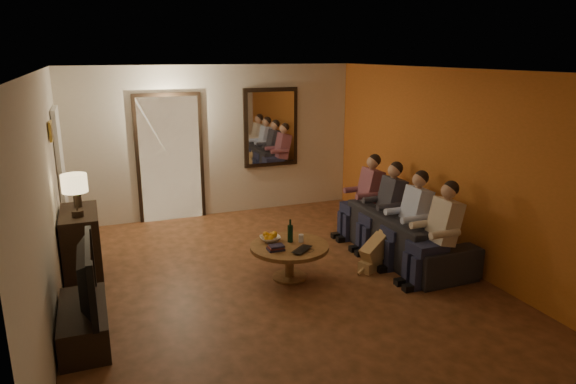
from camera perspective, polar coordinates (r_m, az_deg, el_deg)
name	(u,v)px	position (r m, az deg, el deg)	size (l,w,h in m)	color
floor	(275,279)	(6.62, -1.51, -9.69)	(5.00, 6.00, 0.01)	#472C13
ceiling	(273,70)	(6.01, -1.68, 13.41)	(5.00, 6.00, 0.01)	white
back_wall	(216,142)	(9.02, -8.03, 5.57)	(5.00, 0.02, 2.60)	beige
front_wall	(422,280)	(3.65, 14.63, -9.39)	(5.00, 0.02, 2.60)	beige
left_wall	(47,201)	(5.88, -25.22, -0.95)	(0.02, 6.00, 2.60)	beige
right_wall	(445,165)	(7.39, 17.02, 2.92)	(0.02, 6.00, 2.60)	beige
orange_accent	(444,165)	(7.38, 16.96, 2.91)	(0.01, 6.00, 2.60)	#B8621F
kitchen_doorway	(170,159)	(8.90, -12.96, 3.56)	(1.00, 0.06, 2.10)	#FFE0A5
door_trim	(170,159)	(8.89, -12.95, 3.55)	(1.12, 0.04, 2.22)	black
fridge_glimpse	(185,167)	(8.97, -11.33, 2.76)	(0.45, 0.03, 1.70)	silver
mirror_frame	(271,127)	(9.22, -1.92, 7.18)	(1.00, 0.05, 1.40)	black
mirror_glass	(271,128)	(9.19, -1.86, 7.15)	(0.86, 0.02, 1.26)	white
white_door	(62,178)	(8.17, -23.79, 1.40)	(0.06, 0.85, 2.04)	white
framed_art	(51,131)	(7.04, -24.87, 6.15)	(0.03, 0.28, 0.24)	#B28C33
art_canvas	(52,131)	(7.04, -24.75, 6.16)	(0.01, 0.22, 0.18)	brown
dresser	(82,244)	(7.10, -21.94, -5.35)	(0.45, 0.97, 0.86)	black
table_lamp	(76,195)	(6.68, -22.53, -0.34)	(0.30, 0.30, 0.54)	beige
flower_vase	(76,190)	(7.12, -22.45, 0.16)	(0.14, 0.14, 0.44)	red
tv_stand	(84,324)	(5.65, -21.71, -13.46)	(0.45, 1.09, 0.36)	black
tv	(79,277)	(5.43, -22.24, -8.73)	(0.15, 1.14, 0.66)	black
sofa	(403,234)	(7.42, 12.70, -4.56)	(0.87, 2.24, 0.65)	black
person_a	(439,237)	(6.59, 16.43, -4.84)	(0.60, 0.40, 1.20)	tan
person_b	(411,223)	(7.04, 13.50, -3.33)	(0.60, 0.40, 1.20)	tan
person_c	(387,210)	(7.52, 10.93, -1.99)	(0.60, 0.40, 1.20)	tan
person_d	(366,199)	(8.01, 8.68, -0.82)	(0.60, 0.40, 1.20)	tan
dog	(375,249)	(6.93, 9.69, -6.22)	(0.56, 0.24, 0.56)	#AB8D4E
coffee_table	(289,262)	(6.58, 0.16, -7.73)	(1.00, 1.00, 0.45)	brown
bowl	(270,239)	(6.62, -2.00, -5.21)	(0.26, 0.26, 0.06)	white
oranges	(270,234)	(6.59, -2.00, -4.65)	(0.20, 0.20, 0.08)	orange
wine_bottle	(290,230)	(6.54, 0.25, -4.29)	(0.07, 0.07, 0.31)	black
wine_glass	(301,238)	(6.58, 1.47, -5.15)	(0.06, 0.06, 0.10)	silver
book_stack	(276,247)	(6.32, -1.38, -6.17)	(0.20, 0.15, 0.07)	black
laptop	(305,251)	(6.28, 1.95, -6.53)	(0.33, 0.21, 0.03)	black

